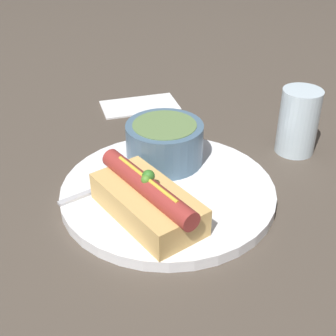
{
  "coord_description": "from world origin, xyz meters",
  "views": [
    {
      "loc": [
        0.2,
        -0.49,
        0.38
      ],
      "look_at": [
        0.0,
        0.0,
        0.05
      ],
      "focal_mm": 50.0,
      "sensor_mm": 36.0,
      "label": 1
    }
  ],
  "objects_px": {
    "soup_bowl": "(165,141)",
    "spoon": "(137,174)",
    "drinking_glass": "(298,122)",
    "hot_dog": "(150,201)"
  },
  "relations": [
    {
      "from": "soup_bowl",
      "to": "spoon",
      "type": "xyz_separation_m",
      "value": [
        -0.02,
        -0.05,
        -0.03
      ]
    },
    {
      "from": "soup_bowl",
      "to": "drinking_glass",
      "type": "relative_size",
      "value": 1.08
    },
    {
      "from": "hot_dog",
      "to": "spoon",
      "type": "xyz_separation_m",
      "value": [
        -0.06,
        0.08,
        -0.02
      ]
    },
    {
      "from": "soup_bowl",
      "to": "spoon",
      "type": "height_order",
      "value": "soup_bowl"
    },
    {
      "from": "spoon",
      "to": "hot_dog",
      "type": "bearing_deg",
      "value": -111.93
    },
    {
      "from": "hot_dog",
      "to": "soup_bowl",
      "type": "distance_m",
      "value": 0.13
    },
    {
      "from": "hot_dog",
      "to": "drinking_glass",
      "type": "height_order",
      "value": "drinking_glass"
    },
    {
      "from": "soup_bowl",
      "to": "spoon",
      "type": "distance_m",
      "value": 0.06
    },
    {
      "from": "drinking_glass",
      "to": "hot_dog",
      "type": "bearing_deg",
      "value": -117.78
    },
    {
      "from": "spoon",
      "to": "drinking_glass",
      "type": "relative_size",
      "value": 1.45
    }
  ]
}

